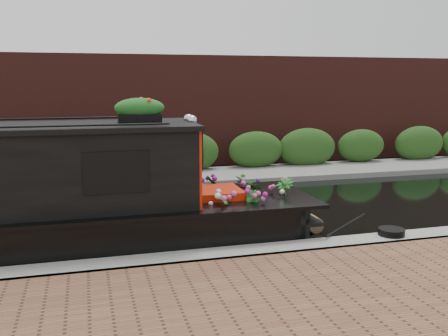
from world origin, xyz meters
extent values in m
plane|color=black|center=(0.00, 0.00, 0.00)|extent=(80.00, 80.00, 0.00)
cube|color=gray|center=(0.00, -3.30, 0.00)|extent=(40.00, 0.60, 0.50)
cube|color=gray|center=(0.00, 4.20, 0.00)|extent=(40.00, 2.40, 0.34)
cube|color=#234818|center=(0.00, 5.10, 0.00)|extent=(40.00, 1.10, 2.80)
cube|color=#4D1F1A|center=(0.00, 7.20, 0.00)|extent=(40.00, 1.00, 8.00)
cube|color=red|center=(0.82, -1.84, 1.52)|extent=(0.08, 1.87, 1.44)
cube|color=black|center=(-0.60, -2.80, 1.60)|extent=(0.96, 0.04, 0.59)
cube|color=red|center=(1.38, -1.84, 0.75)|extent=(0.86, 0.97, 0.53)
sphere|color=silver|center=(0.83, -1.99, 2.36)|extent=(0.19, 0.19, 0.19)
sphere|color=silver|center=(0.83, -1.70, 2.36)|extent=(0.19, 0.19, 0.19)
cube|color=black|center=(-0.09, -1.84, 2.41)|extent=(0.77, 0.28, 0.16)
ellipsoid|color=#F8451B|center=(-0.09, -1.84, 2.62)|extent=(0.85, 0.30, 0.26)
imported|color=#266924|center=(1.25, -2.54, 0.80)|extent=(0.37, 0.41, 0.64)
imported|color=#266924|center=(1.89, -2.48, 0.78)|extent=(0.42, 0.42, 0.60)
imported|color=#266924|center=(2.23, -1.19, 0.79)|extent=(0.72, 0.69, 0.63)
imported|color=#266924|center=(2.67, -2.01, 0.83)|extent=(0.55, 0.55, 0.70)
imported|color=#266924|center=(1.42, -1.17, 0.82)|extent=(0.29, 0.39, 0.68)
cylinder|color=brown|center=(3.39, -1.84, 0.16)|extent=(0.33, 0.39, 0.33)
cylinder|color=black|center=(4.34, -3.20, 0.31)|extent=(0.49, 0.49, 0.12)
camera|label=1|loc=(-1.06, -10.95, 3.06)|focal=40.00mm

